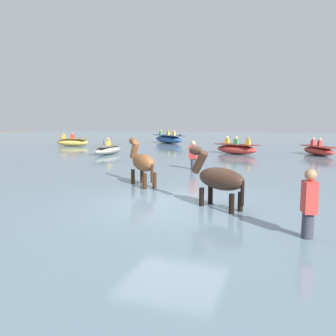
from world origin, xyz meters
The scene contains 12 objects.
ground_plane centered at (0.00, 0.00, 0.00)m, with size 120.00×120.00×0.00m, color #84755B.
water_surface centered at (0.00, 10.00, 0.22)m, with size 90.00×90.00×0.43m, color slate.
horse_lead_chestnut centered at (-1.62, 1.81, 1.12)m, with size 1.48×1.40×1.89m.
horse_trailing_dark_bay centered at (1.13, -0.14, 1.08)m, with size 1.59×1.10×1.82m.
boat_far_inshore centered at (4.33, 14.07, 0.71)m, with size 2.09×2.91×1.02m.
boat_distant_east centered at (-7.72, 21.57, 0.81)m, with size 4.00×3.70×1.22m.
boat_near_starboard centered at (-13.91, 15.60, 0.75)m, with size 2.90×1.21×1.09m.
boat_mid_channel centered at (-7.75, 10.52, 0.70)m, with size 0.94×2.92×1.01m.
boat_near_port centered at (-0.36, 13.19, 0.75)m, with size 2.93×2.11×1.08m.
person_wading_mid centered at (2.97, -1.65, 0.87)m, with size 0.27×0.36×1.63m.
person_onlooker_left centered at (-1.07, 5.74, 0.87)m, with size 0.34×0.23×1.63m.
channel_buoy centered at (-9.50, 13.02, 0.59)m, with size 0.29×0.29×0.66m.
Camera 1 is at (2.58, -7.69, 2.41)m, focal length 36.12 mm.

